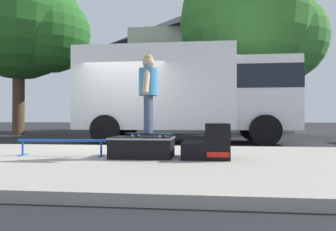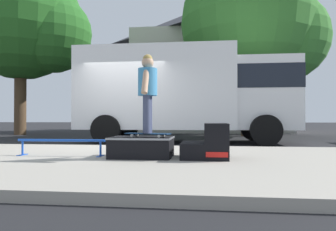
% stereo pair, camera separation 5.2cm
% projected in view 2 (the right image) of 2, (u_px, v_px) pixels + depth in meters
% --- Properties ---
extents(ground_plane, '(140.00, 140.00, 0.00)m').
position_uv_depth(ground_plane, '(114.00, 148.00, 8.40)').
color(ground_plane, black).
extents(sidewalk_slab, '(50.00, 5.00, 0.12)m').
position_uv_depth(sidewalk_slab, '(64.00, 160.00, 5.42)').
color(sidewalk_slab, '#A8A093').
rests_on(sidewalk_slab, ground).
extents(skate_box, '(1.04, 0.81, 0.34)m').
position_uv_depth(skate_box, '(142.00, 146.00, 5.37)').
color(skate_box, black).
rests_on(skate_box, sidewalk_slab).
extents(kicker_ramp, '(0.77, 0.82, 0.58)m').
position_uv_depth(kicker_ramp, '(209.00, 144.00, 5.23)').
color(kicker_ramp, black).
rests_on(kicker_ramp, sidewalk_slab).
extents(grind_rail, '(1.61, 0.28, 0.29)m').
position_uv_depth(grind_rail, '(61.00, 143.00, 5.58)').
color(grind_rail, blue).
rests_on(grind_rail, sidewalk_slab).
extents(skateboard, '(0.81, 0.39, 0.07)m').
position_uv_depth(skateboard, '(148.00, 134.00, 5.30)').
color(skateboard, navy).
rests_on(skateboard, skate_box).
extents(skater_kid, '(0.32, 0.69, 1.33)m').
position_uv_depth(skater_kid, '(148.00, 87.00, 5.31)').
color(skater_kid, '#3F4766').
rests_on(skater_kid, skateboard).
extents(box_truck, '(6.91, 2.63, 3.05)m').
position_uv_depth(box_truck, '(187.00, 91.00, 10.39)').
color(box_truck, white).
rests_on(box_truck, ground).
extents(street_tree_main, '(6.65, 6.04, 8.23)m').
position_uv_depth(street_tree_main, '(255.00, 26.00, 14.39)').
color(street_tree_main, brown).
rests_on(street_tree_main, ground).
extents(street_tree_neighbour, '(6.53, 5.94, 8.69)m').
position_uv_depth(street_tree_neighbour, '(27.00, 23.00, 15.60)').
color(street_tree_neighbour, brown).
rests_on(street_tree_neighbour, ground).
extents(house_behind, '(9.54, 8.23, 8.40)m').
position_uv_depth(house_behind, '(208.00, 67.00, 20.96)').
color(house_behind, beige).
rests_on(house_behind, ground).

